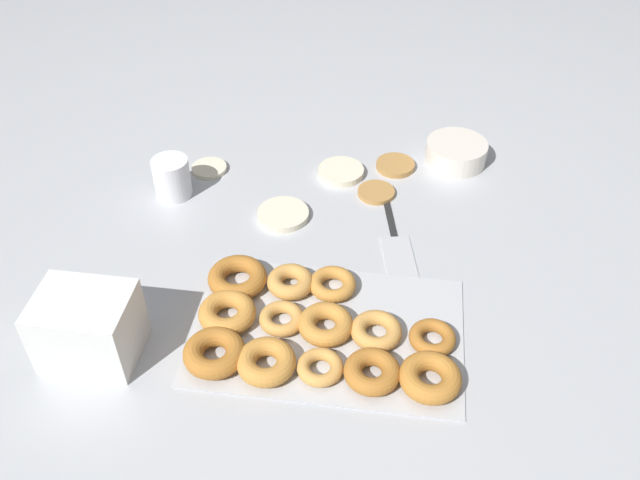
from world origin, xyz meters
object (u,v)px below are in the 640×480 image
(batter_bowl, at_px, (456,152))
(spatula, at_px, (397,248))
(pancake_0, at_px, (283,214))
(pancake_3, at_px, (395,165))
(container_stack, at_px, (88,327))
(pancake_4, at_px, (376,192))
(paper_cup, at_px, (172,178))
(pancake_1, at_px, (209,168))
(pancake_2, at_px, (341,172))
(donut_tray, at_px, (309,329))

(batter_bowl, relative_size, spatula, 0.47)
(spatula, bearing_deg, pancake_0, -117.06)
(pancake_3, bearing_deg, pancake_0, -136.57)
(container_stack, bearing_deg, pancake_4, 48.93)
(pancake_0, bearing_deg, pancake_4, 29.34)
(paper_cup, bearing_deg, pancake_0, -10.27)
(paper_cup, bearing_deg, batter_bowl, 19.02)
(pancake_3, xyz_separation_m, paper_cup, (-0.48, -0.17, 0.04))
(batter_bowl, bearing_deg, spatula, -110.05)
(batter_bowl, bearing_deg, pancake_1, -168.56)
(pancake_0, relative_size, pancake_2, 1.05)
(pancake_0, relative_size, paper_cup, 1.22)
(pancake_0, height_order, pancake_4, pancake_0)
(pancake_0, bearing_deg, paper_cup, 169.73)
(paper_cup, bearing_deg, pancake_2, 19.15)
(pancake_4, bearing_deg, container_stack, -131.07)
(pancake_1, relative_size, pancake_2, 0.77)
(donut_tray, distance_m, paper_cup, 0.51)
(pancake_1, xyz_separation_m, pancake_2, (0.31, 0.03, 0.00))
(pancake_1, relative_size, donut_tray, 0.17)
(pancake_4, bearing_deg, batter_bowl, 41.09)
(pancake_2, xyz_separation_m, paper_cup, (-0.36, -0.12, 0.04))
(pancake_3, relative_size, pancake_4, 1.09)
(pancake_0, distance_m, container_stack, 0.48)
(pancake_3, height_order, pancake_4, pancake_3)
(pancake_0, xyz_separation_m, pancake_1, (-0.20, 0.14, -0.00))
(pancake_0, height_order, donut_tray, donut_tray)
(paper_cup, height_order, spatula, paper_cup)
(pancake_2, xyz_separation_m, spatula, (0.14, -0.24, -0.01))
(donut_tray, xyz_separation_m, spatula, (0.14, 0.25, -0.02))
(paper_cup, bearing_deg, spatula, -12.77)
(pancake_2, height_order, spatula, pancake_2)
(pancake_0, distance_m, donut_tray, 0.34)
(pancake_2, xyz_separation_m, pancake_3, (0.12, 0.04, -0.00))
(pancake_1, distance_m, pancake_2, 0.31)
(pancake_1, xyz_separation_m, donut_tray, (0.31, -0.47, 0.01))
(donut_tray, xyz_separation_m, batter_bowl, (0.26, 0.58, 0.01))
(container_stack, height_order, spatula, container_stack)
(donut_tray, xyz_separation_m, container_stack, (-0.36, -0.08, 0.05))
(batter_bowl, bearing_deg, paper_cup, -160.98)
(pancake_2, bearing_deg, donut_tray, -90.03)
(pancake_3, height_order, batter_bowl, batter_bowl)
(pancake_4, height_order, batter_bowl, batter_bowl)
(pancake_3, distance_m, donut_tray, 0.55)
(pancake_0, height_order, spatula, pancake_0)
(pancake_4, relative_size, spatula, 0.28)
(pancake_1, xyz_separation_m, paper_cup, (-0.05, -0.10, 0.04))
(pancake_1, bearing_deg, container_stack, -95.70)
(pancake_1, distance_m, pancake_3, 0.43)
(donut_tray, relative_size, batter_bowl, 3.37)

